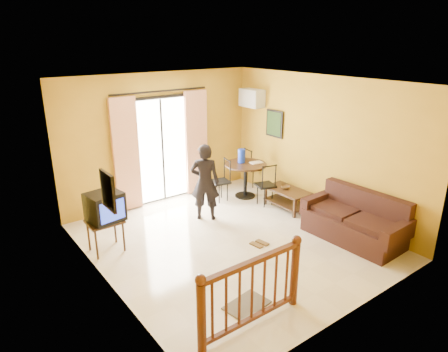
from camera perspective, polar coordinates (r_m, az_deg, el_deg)
ground at (r=7.26m, az=1.02°, el=-9.30°), size 5.00×5.00×0.00m
room_shell at (r=6.62m, az=1.11°, el=3.77°), size 5.00×5.00×5.00m
balcony_door at (r=8.73m, az=-8.78°, el=3.85°), size 2.25×0.14×2.46m
tv_table at (r=7.04m, az=-16.65°, el=-6.68°), size 0.56×0.47×0.57m
television at (r=6.91m, az=-16.66°, el=-4.24°), size 0.61×0.56×0.49m
picture_left at (r=5.47m, az=-16.22°, el=-2.07°), size 0.05×0.42×0.52m
dining_table at (r=9.01m, az=3.09°, el=0.80°), size 0.95×0.95×0.79m
water_jug at (r=8.99m, az=2.53°, el=2.89°), size 0.17×0.17×0.31m
serving_tray at (r=9.02m, az=4.61°, el=1.94°), size 0.30×0.22×0.02m
dining_chairs at (r=9.21m, az=3.17°, el=-2.92°), size 1.68×1.52×0.95m
air_conditioner at (r=9.31m, az=3.98°, el=11.04°), size 0.31×0.60×0.40m
botanical_print at (r=9.00m, az=7.23°, el=7.43°), size 0.05×0.50×0.60m
coffee_table at (r=8.57m, az=8.99°, el=-2.78°), size 0.54×0.97×0.43m
bowl at (r=8.55m, az=8.78°, el=-1.60°), size 0.21×0.21×0.06m
sofa at (r=7.59m, az=18.27°, el=-6.25°), size 0.90×1.86×0.88m
standing_person at (r=7.83m, az=-2.73°, el=-0.90°), size 0.67×0.65×1.55m
stair_balustrade at (r=5.09m, az=4.04°, el=-15.59°), size 1.63×0.13×1.04m
doormat at (r=5.73m, az=3.27°, el=-17.92°), size 0.65×0.49×0.02m
sandals at (r=7.17m, az=5.06°, el=-9.62°), size 0.28×0.26×0.03m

